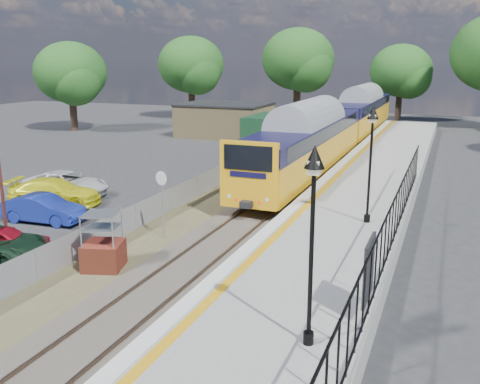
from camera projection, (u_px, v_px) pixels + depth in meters
The scene contains 17 objects.
ground at pixel (179, 279), 18.01m from camera, with size 120.00×120.00×0.00m, color #2D2D30.
track_bed at pixel (261, 205), 26.88m from camera, with size 5.90×80.00×0.29m.
platform at pixel (348, 216), 23.62m from camera, with size 5.00×70.00×0.90m, color gray.
platform_edge at pixel (303, 202), 24.24m from camera, with size 0.90×70.00×0.01m.
victorian_lamp_south at pixel (313, 201), 11.39m from camera, with size 0.44×0.44×4.60m.
victorian_lamp_north at pixel (372, 137), 20.48m from camera, with size 0.44×0.44×4.60m.
palisade_fence at pixel (390, 231), 17.24m from camera, with size 0.12×26.00×2.00m.
wire_fence at pixel (212, 179), 30.19m from camera, with size 0.06×52.00×1.20m.
outbuilding at pixel (232, 122), 49.68m from camera, with size 10.80×10.10×3.12m.
tree_line at pixel (386, 65), 53.78m from camera, with size 56.80×43.80×11.88m.
train at pixel (341, 123), 41.85m from camera, with size 2.82×40.83×3.51m.
brick_plinth at pixel (103, 242), 18.62m from camera, with size 1.63×1.63×2.10m.
speed_sign at pixel (162, 193), 21.51m from camera, with size 0.57×0.17×2.88m.
car_red at pixel (2, 241), 19.95m from camera, with size 1.42×3.52×1.20m, color #A40F20.
car_blue at pixel (43, 209), 24.17m from camera, with size 1.33×3.83×1.26m, color navy.
car_yellow at pixel (55, 192), 27.01m from camera, with size 1.88×4.62×1.34m, color yellow.
car_white at pixel (66, 184), 28.89m from camera, with size 2.15×4.67×1.30m, color silver.
Camera 1 is at (8.10, -14.81, 7.25)m, focal length 40.00 mm.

